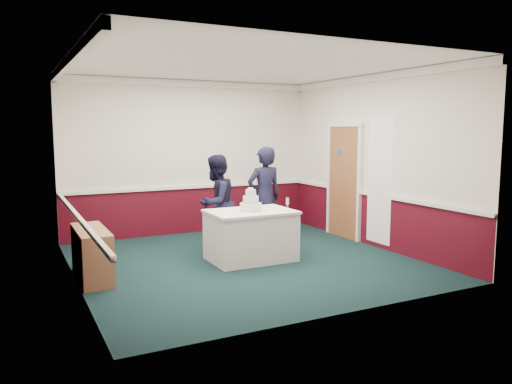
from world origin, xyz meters
name	(u,v)px	position (x,y,z in m)	size (l,w,h in m)	color
ground	(245,261)	(0.00, 0.00, 0.00)	(5.00, 5.00, 0.00)	#132E2D
room_shell	(233,135)	(0.08, 0.61, 1.97)	(5.00, 5.00, 3.00)	silver
sideboard	(92,254)	(-2.28, 0.13, 0.35)	(0.41, 1.20, 0.70)	#AA8252
cake_table	(251,235)	(0.12, 0.06, 0.40)	(1.32, 0.92, 0.79)	white
wedding_cake	(251,204)	(0.12, 0.06, 0.90)	(0.35, 0.35, 0.36)	white
cake_knife	(255,212)	(0.09, -0.14, 0.79)	(0.01, 0.22, 0.01)	silver
champagne_flute	(287,202)	(0.62, -0.22, 0.93)	(0.05, 0.05, 0.21)	silver
person_man	(216,203)	(-0.13, 0.88, 0.82)	(0.79, 0.62, 1.63)	black
person_woman	(264,198)	(0.70, 0.70, 0.88)	(0.64, 0.42, 1.76)	black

